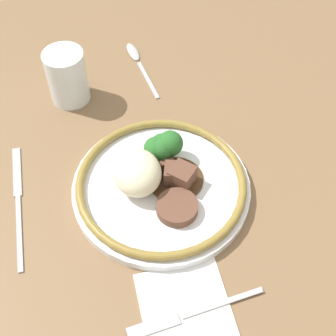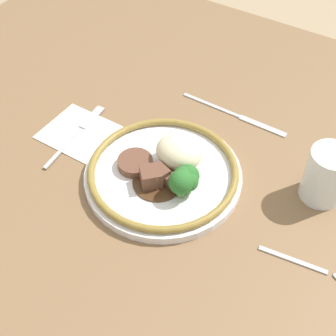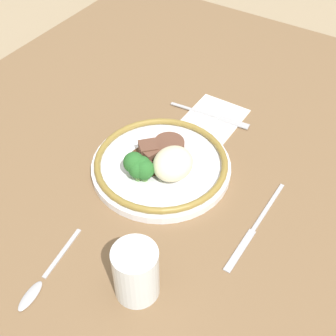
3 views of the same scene
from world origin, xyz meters
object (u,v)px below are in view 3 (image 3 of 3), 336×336
at_px(plate, 160,164).
at_px(juice_glass, 136,274).
at_px(fork, 217,117).
at_px(knife, 254,228).
at_px(spoon, 39,285).

relative_size(plate, juice_glass, 2.78).
bearing_deg(fork, knife, -54.91).
height_order(plate, knife, plate).
distance_m(plate, juice_glass, 0.25).
relative_size(plate, fork, 1.46).
distance_m(plate, fork, 0.19).
relative_size(fork, knife, 0.82).
height_order(juice_glass, knife, juice_glass).
height_order(plate, juice_glass, juice_glass).
distance_m(knife, spoon, 0.35).
bearing_deg(plate, fork, 175.80).
bearing_deg(plate, knife, 82.17).
distance_m(juice_glass, fork, 0.43).
bearing_deg(juice_glass, spoon, -60.34).
distance_m(fork, knife, 0.29).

